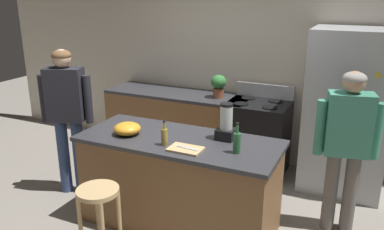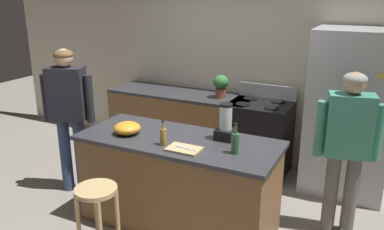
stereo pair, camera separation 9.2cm
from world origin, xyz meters
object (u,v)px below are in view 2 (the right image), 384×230
object	(u,v)px
bottle_vinegar	(163,136)
blender_appliance	(225,124)
potted_plant	(221,85)
bottle_olive_oil	(235,142)
chef_knife	(186,148)
person_by_island_left	(69,108)
mixing_bowl	(127,128)
kitchen_island	(179,182)
refrigerator	(350,114)
person_by_sink_right	(347,140)
cutting_board	(184,149)
stove_range	(259,137)
bar_stool	(97,204)

from	to	relation	value
bottle_vinegar	blender_appliance	bearing A→B (deg)	40.12
potted_plant	bottle_olive_oil	bearing A→B (deg)	-63.70
chef_knife	person_by_island_left	bearing A→B (deg)	176.40
person_by_island_left	potted_plant	xyz separation A→B (m)	(1.23, 1.46, 0.08)
mixing_bowl	kitchen_island	bearing A→B (deg)	11.63
refrigerator	bottle_vinegar	xyz separation A→B (m)	(-1.43, -1.69, 0.07)
person_by_sink_right	refrigerator	bearing A→B (deg)	94.23
potted_plant	cutting_board	xyz separation A→B (m)	(0.38, -1.77, -0.16)
blender_appliance	bottle_olive_oil	xyz separation A→B (m)	(0.20, -0.27, -0.05)
bottle_vinegar	mixing_bowl	distance (m)	0.47
person_by_sink_right	person_by_island_left	bearing A→B (deg)	-170.18
person_by_island_left	blender_appliance	bearing A→B (deg)	3.12
stove_range	cutting_board	bearing A→B (deg)	-95.49
stove_range	chef_knife	bearing A→B (deg)	-94.84
bar_stool	chef_knife	bearing A→B (deg)	44.81
bottle_olive_oil	mixing_bowl	distance (m)	1.12
person_by_island_left	mixing_bowl	world-z (taller)	person_by_island_left
person_by_island_left	blender_appliance	size ratio (longest dim) A/B	4.77
chef_knife	bottle_vinegar	bearing A→B (deg)	-179.36
blender_appliance	bottle_vinegar	distance (m)	0.59
bottle_olive_oil	mixing_bowl	xyz separation A→B (m)	(-1.12, -0.02, -0.04)
kitchen_island	refrigerator	xyz separation A→B (m)	(1.39, 1.50, 0.48)
stove_range	kitchen_island	bearing A→B (deg)	-102.88
bar_stool	bottle_vinegar	distance (m)	0.82
bottle_olive_oil	chef_knife	distance (m)	0.44
mixing_bowl	cutting_board	bearing A→B (deg)	-9.71
stove_range	blender_appliance	size ratio (longest dim) A/B	3.14
refrigerator	chef_knife	size ratio (longest dim) A/B	8.56
potted_plant	cutting_board	bearing A→B (deg)	-77.81
kitchen_island	bar_stool	world-z (taller)	kitchen_island
bottle_olive_oil	bottle_vinegar	xyz separation A→B (m)	(-0.65, -0.11, -0.02)
stove_range	bottle_olive_oil	bearing A→B (deg)	-80.89
blender_appliance	potted_plant	bearing A→B (deg)	114.07
person_by_island_left	bar_stool	distance (m)	1.46
kitchen_island	person_by_sink_right	xyz separation A→B (m)	(1.45, 0.59, 0.50)
kitchen_island	potted_plant	bearing A→B (deg)	97.44
person_by_island_left	potted_plant	bearing A→B (deg)	49.90
refrigerator	chef_knife	xyz separation A→B (m)	(-1.19, -1.72, 0.01)
stove_range	chef_knife	xyz separation A→B (m)	(-0.15, -1.75, 0.47)
person_by_island_left	cutting_board	distance (m)	1.65
chef_knife	mixing_bowl	bearing A→B (deg)	177.64
refrigerator	bar_stool	distance (m)	2.91
person_by_sink_right	potted_plant	world-z (taller)	person_by_sink_right
mixing_bowl	potted_plant	bearing A→B (deg)	79.53
bar_stool	potted_plant	size ratio (longest dim) A/B	2.31
kitchen_island	blender_appliance	bearing A→B (deg)	24.63
person_by_island_left	chef_knife	bearing A→B (deg)	-10.69
kitchen_island	mixing_bowl	xyz separation A→B (m)	(-0.51, -0.10, 0.52)
refrigerator	potted_plant	xyz separation A→B (m)	(-1.59, 0.05, 0.16)
bottle_vinegar	mixing_bowl	world-z (taller)	bottle_vinegar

